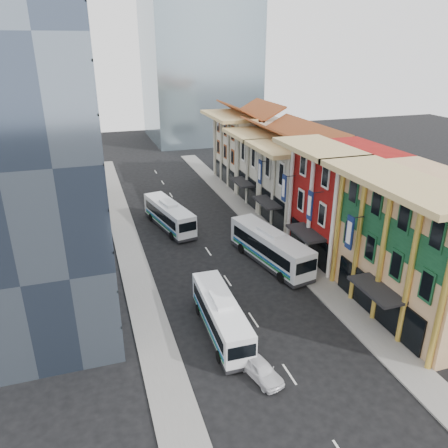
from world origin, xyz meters
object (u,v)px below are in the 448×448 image
object	(u,v)px
shophouse_tan	(425,249)
office_tower	(20,132)
sedan_left	(261,369)
bus_left_far	(169,215)
bus_left_near	(221,315)
bus_right	(270,247)

from	to	relation	value
shophouse_tan	office_tower	size ratio (longest dim) A/B	0.47
sedan_left	bus_left_far	bearing A→B (deg)	76.76
bus_left_far	sedan_left	bearing A→B (deg)	-100.58
bus_left_near	bus_left_far	bearing A→B (deg)	90.21
office_tower	bus_left_near	bearing A→B (deg)	-40.53
office_tower	bus_left_near	distance (m)	22.58
sedan_left	office_tower	bearing A→B (deg)	115.62
shophouse_tan	bus_right	bearing A→B (deg)	124.80
shophouse_tan	bus_left_far	distance (m)	30.57
bus_left_near	sedan_left	xyz separation A→B (m)	(1.08, -5.78, -0.98)
bus_left_far	shophouse_tan	bearing A→B (deg)	-68.32
bus_left_far	sedan_left	xyz separation A→B (m)	(0.71, -28.81, -1.09)
shophouse_tan	office_tower	xyz separation A→B (m)	(-31.00, 14.00, 9.00)
bus_left_near	sedan_left	size ratio (longest dim) A/B	2.59
shophouse_tan	sedan_left	world-z (taller)	shophouse_tan
shophouse_tan	office_tower	distance (m)	35.19
bus_right	sedan_left	distance (m)	17.60
bus_left_near	bus_right	world-z (taller)	bus_right
bus_right	sedan_left	bearing A→B (deg)	-126.67
office_tower	bus_left_far	size ratio (longest dim) A/B	2.72
shophouse_tan	bus_left_near	bearing A→B (deg)	172.80
bus_right	sedan_left	size ratio (longest dim) A/B	3.02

